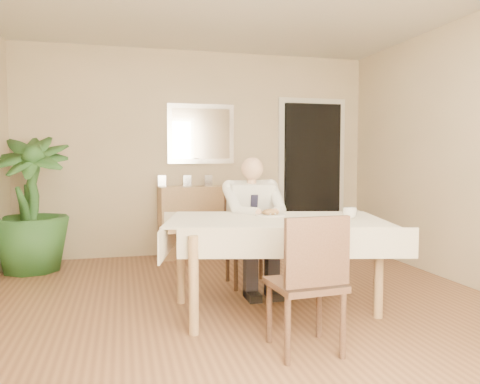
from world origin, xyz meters
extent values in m
plane|color=brown|center=(0.00, 0.00, 0.00)|extent=(5.00, 5.00, 0.00)
cube|color=beige|center=(0.00, 2.50, 1.30)|extent=(4.50, 0.02, 2.60)
cube|color=silver|center=(1.55, 2.48, 1.00)|extent=(0.96, 0.03, 2.10)
cube|color=black|center=(1.55, 2.45, 1.00)|extent=(0.80, 0.05, 1.95)
cube|color=silver|center=(0.02, 2.48, 1.55)|extent=(0.86, 0.03, 0.76)
cube|color=white|center=(0.02, 2.46, 1.55)|extent=(0.74, 0.02, 0.64)
cube|color=#A6784D|center=(0.22, 0.06, 0.72)|extent=(1.77, 1.25, 0.04)
cube|color=beige|center=(0.22, 0.06, 0.75)|extent=(1.89, 1.37, 0.01)
cube|color=beige|center=(0.22, -0.44, 0.64)|extent=(1.66, 0.42, 0.22)
cube|color=beige|center=(0.22, 0.56, 0.64)|extent=(1.66, 0.42, 0.22)
cube|color=beige|center=(-0.63, 0.06, 0.64)|extent=(0.25, 0.97, 0.22)
cube|color=beige|center=(1.07, 0.06, 0.64)|extent=(0.25, 0.97, 0.22)
cylinder|color=#A6784D|center=(-0.50, -0.31, 0.35)|extent=(0.07, 0.07, 0.70)
cylinder|color=#A6784D|center=(0.94, -0.31, 0.35)|extent=(0.07, 0.07, 0.70)
cylinder|color=#A6784D|center=(-0.50, 0.43, 0.35)|extent=(0.07, 0.07, 0.70)
cylinder|color=#A6784D|center=(0.94, 0.43, 0.35)|extent=(0.07, 0.07, 0.70)
cube|color=#482F21|center=(0.22, 0.86, 0.42)|extent=(0.44, 0.44, 0.04)
cube|color=#482F21|center=(0.22, 1.04, 0.66)|extent=(0.41, 0.07, 0.41)
cylinder|color=#482F21|center=(0.04, 0.68, 0.20)|extent=(0.04, 0.04, 0.40)
cylinder|color=#482F21|center=(0.39, 0.68, 0.20)|extent=(0.04, 0.04, 0.40)
cylinder|color=#482F21|center=(0.04, 1.03, 0.20)|extent=(0.04, 0.04, 0.40)
cylinder|color=#482F21|center=(0.39, 1.03, 0.20)|extent=(0.04, 0.04, 0.40)
cube|color=#482F21|center=(0.15, -0.75, 0.43)|extent=(0.45, 0.45, 0.04)
cube|color=#482F21|center=(0.15, -0.94, 0.68)|extent=(0.42, 0.07, 0.42)
cylinder|color=#482F21|center=(-0.03, -0.93, 0.20)|extent=(0.04, 0.04, 0.41)
cylinder|color=#482F21|center=(0.33, -0.93, 0.20)|extent=(0.04, 0.04, 0.41)
cylinder|color=#482F21|center=(-0.03, -0.57, 0.20)|extent=(0.04, 0.04, 0.41)
cylinder|color=#482F21|center=(0.33, -0.57, 0.20)|extent=(0.04, 0.04, 0.41)
cube|color=white|center=(0.22, 0.82, 0.75)|extent=(0.42, 0.31, 0.55)
cube|color=black|center=(0.22, 0.69, 0.72)|extent=(0.07, 0.08, 0.36)
cylinder|color=tan|center=(0.22, 0.77, 1.03)|extent=(0.09, 0.09, 0.08)
sphere|color=tan|center=(0.22, 0.75, 1.14)|extent=(0.21, 0.21, 0.21)
cube|color=black|center=(0.12, 0.62, 0.52)|extent=(0.13, 0.42, 0.13)
cube|color=black|center=(0.32, 0.62, 0.52)|extent=(0.13, 0.42, 0.13)
cube|color=black|center=(0.12, 0.44, 0.23)|extent=(0.11, 0.12, 0.45)
cube|color=black|center=(0.32, 0.44, 0.23)|extent=(0.11, 0.12, 0.45)
cube|color=black|center=(0.12, 0.38, 0.04)|extent=(0.11, 0.26, 0.07)
cube|color=black|center=(0.32, 0.38, 0.04)|extent=(0.11, 0.26, 0.07)
cylinder|color=white|center=(0.23, 0.23, 0.76)|extent=(0.26, 0.26, 0.02)
ellipsoid|color=brown|center=(0.23, 0.23, 0.78)|extent=(0.14, 0.14, 0.06)
cylinder|color=silver|center=(0.27, 0.17, 0.78)|extent=(0.01, 0.13, 0.01)
cylinder|color=silver|center=(0.19, 0.17, 0.78)|extent=(0.01, 0.13, 0.01)
imported|color=white|center=(0.80, -0.10, 0.80)|extent=(0.15, 0.15, 0.09)
cube|color=#A6784D|center=(0.02, 2.32, 0.44)|extent=(1.13, 0.44, 0.88)
cube|color=silver|center=(-0.49, 2.40, 0.95)|extent=(0.10, 0.02, 0.14)
cube|color=silver|center=(-0.18, 2.35, 0.95)|extent=(0.10, 0.02, 0.14)
cube|color=silver|center=(0.10, 2.37, 0.95)|extent=(0.10, 0.02, 0.14)
imported|color=#255221|center=(-1.95, 1.98, 0.74)|extent=(0.89, 0.89, 1.48)
camera|label=1|loc=(-0.97, -3.49, 1.23)|focal=35.00mm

